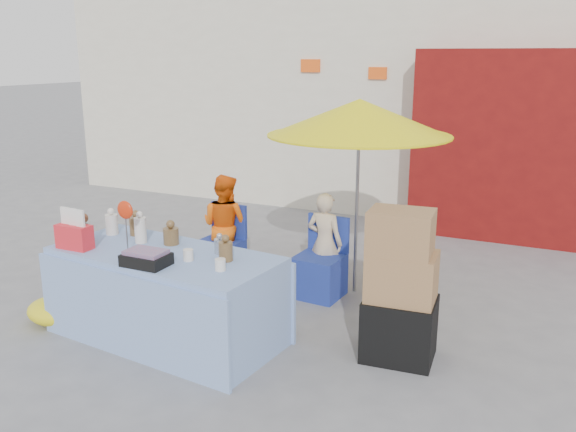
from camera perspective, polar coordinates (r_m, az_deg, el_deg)
The scene contains 10 objects.
ground at distance 5.89m, azimuth -4.68°, elevation -10.56°, with size 80.00×80.00×0.00m, color slate.
backdrop at distance 12.31m, azimuth 15.78°, elevation 17.06°, with size 14.00×8.00×7.80m.
market_table at distance 5.67m, azimuth -11.40°, elevation -7.20°, with size 2.24×1.22×1.30m.
chair_left at distance 7.10m, azimuth -6.41°, elevation -3.84°, with size 0.51×0.50×0.85m.
chair_right at distance 6.57m, azimuth 2.98°, elevation -5.36°, with size 0.51×0.50×0.85m.
vendor_orange at distance 7.11m, azimuth -5.93°, elevation -0.88°, with size 0.58×0.46×1.20m, color #FF640D.
vendor_beige at distance 6.59m, azimuth 3.45°, elevation -2.53°, with size 0.41×0.27×1.11m, color beige.
umbrella at distance 6.36m, azimuth 6.69°, elevation 9.06°, with size 1.90×1.90×2.09m.
box_stack at distance 5.22m, azimuth 10.47°, elevation -6.99°, with size 0.63×0.53×1.31m.
tarp_bundle at distance 6.36m, azimuth -20.98°, elevation -8.30°, with size 0.57×0.45×0.26m, color yellow.
Camera 1 is at (2.69, -4.59, 2.53)m, focal length 38.00 mm.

